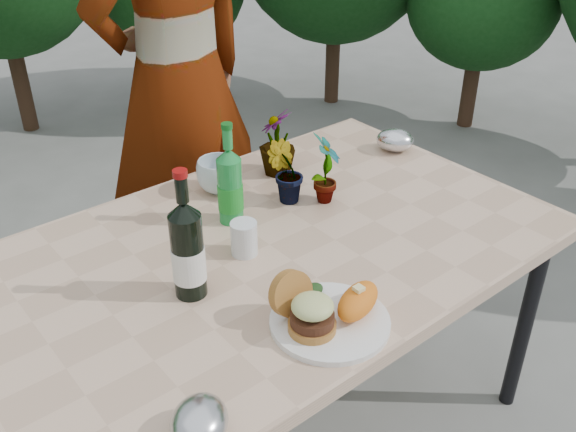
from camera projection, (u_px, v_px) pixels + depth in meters
ground at (273, 430)px, 2.15m from camera, size 80.00×80.00×0.00m
patio_table at (270, 262)px, 1.79m from camera, size 1.60×1.00×0.75m
dinner_plate at (330, 322)px, 1.48m from camera, size 0.28×0.28×0.01m
burger_stack at (307, 309)px, 1.43m from camera, size 0.11×0.16×0.11m
sweet_potato at (358, 301)px, 1.48m from camera, size 0.17×0.12×0.06m
grilled_veg at (309, 292)px, 1.54m from camera, size 0.08×0.05×0.03m
wine_bottle at (188, 251)px, 1.52m from camera, size 0.08×0.08×0.34m
sparkling_water at (230, 187)px, 1.81m from camera, size 0.07×0.07×0.30m
plastic_cup at (244, 238)px, 1.70m from camera, size 0.07×0.07×0.09m
seedling_left at (326, 168)px, 1.91m from camera, size 0.14×0.14×0.23m
seedling_mid at (285, 173)px, 1.92m from camera, size 0.14×0.13×0.19m
seedling_right at (277, 143)px, 2.07m from camera, size 0.17×0.17×0.22m
blue_bowl at (218, 176)px, 2.00m from camera, size 0.17×0.17×0.11m
foil_packet_left at (199, 422)px, 1.19m from camera, size 0.17×0.17×0.08m
foil_packet_right at (395, 140)px, 2.26m from camera, size 0.17×0.17×0.08m
person at (179, 82)px, 2.27m from camera, size 0.77×0.58×1.92m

